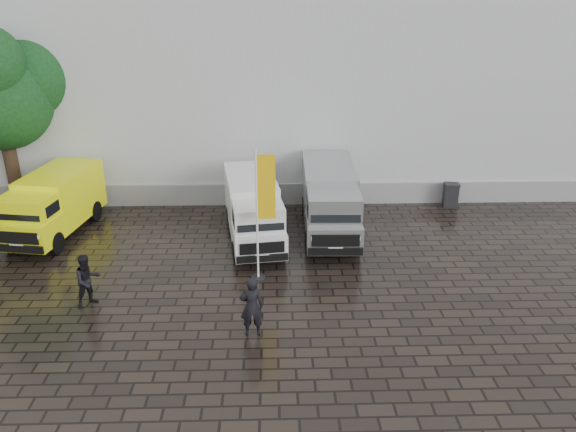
% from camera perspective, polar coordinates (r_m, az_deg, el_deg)
% --- Properties ---
extents(ground, '(120.00, 120.00, 0.00)m').
position_cam_1_polar(ground, '(19.09, -1.14, -7.49)').
color(ground, black).
rests_on(ground, ground).
extents(exhibition_hall, '(44.00, 16.00, 12.00)m').
position_cam_1_polar(exhibition_hall, '(32.79, 2.14, 16.32)').
color(exhibition_hall, silver).
rests_on(exhibition_hall, ground).
extents(hall_plinth, '(44.00, 0.15, 1.00)m').
position_cam_1_polar(hall_plinth, '(26.18, 3.07, 2.29)').
color(hall_plinth, gray).
rests_on(hall_plinth, ground).
extents(van_yellow, '(2.88, 5.58, 2.46)m').
position_cam_1_polar(van_yellow, '(24.60, -22.77, 0.93)').
color(van_yellow, '#F5FF0D').
rests_on(van_yellow, ground).
extents(van_white, '(2.64, 5.85, 2.44)m').
position_cam_1_polar(van_white, '(22.23, -3.56, 0.49)').
color(van_white, white).
rests_on(van_white, ground).
extents(van_silver, '(2.17, 6.15, 2.65)m').
position_cam_1_polar(van_silver, '(22.88, 4.24, 1.40)').
color(van_silver, '#9FA1A3').
rests_on(van_silver, ground).
extents(flagpole, '(0.88, 0.50, 4.66)m').
position_cam_1_polar(flagpole, '(18.75, -2.63, 0.69)').
color(flagpole, black).
rests_on(flagpole, ground).
extents(wheelie_bin, '(0.75, 0.75, 1.10)m').
position_cam_1_polar(wheelie_bin, '(26.93, 16.20, 2.09)').
color(wheelie_bin, black).
rests_on(wheelie_bin, ground).
extents(person_front, '(0.72, 0.50, 1.89)m').
position_cam_1_polar(person_front, '(16.40, -3.71, -9.18)').
color(person_front, black).
rests_on(person_front, ground).
extents(person_tent, '(1.08, 1.06, 1.75)m').
position_cam_1_polar(person_tent, '(18.95, -19.68, -6.16)').
color(person_tent, black).
rests_on(person_tent, ground).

